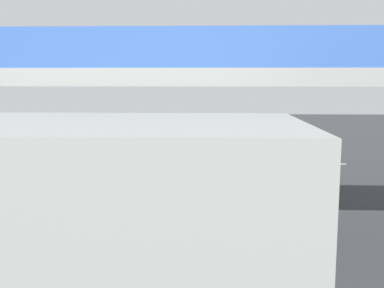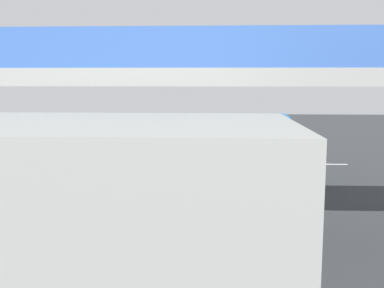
% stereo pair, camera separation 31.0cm
% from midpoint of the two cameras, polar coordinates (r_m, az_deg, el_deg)
% --- Properties ---
extents(ground, '(80.00, 80.00, 0.00)m').
position_cam_midpoint_polar(ground, '(25.78, 0.64, -3.20)').
color(ground, '#2D3033').
extents(city_bus, '(11.54, 2.85, 3.15)m').
position_cam_midpoint_polar(city_bus, '(24.61, -1.46, 0.70)').
color(city_bus, '#196BB7').
rests_on(city_bus, ground).
extents(pedestrian, '(0.38, 0.38, 1.79)m').
position_cam_midpoint_polar(pedestrian, '(22.10, 16.00, -3.10)').
color(pedestrian, '#2D2D38').
rests_on(pedestrian, ground).
extents(traffic_sign, '(0.08, 0.60, 2.80)m').
position_cam_midpoint_polar(traffic_sign, '(29.06, 0.83, 1.87)').
color(traffic_sign, slate).
rests_on(traffic_sign, ground).
extents(lane_dash_leftmost, '(2.00, 0.20, 0.01)m').
position_cam_midpoint_polar(lane_dash_leftmost, '(28.63, 17.03, -2.41)').
color(lane_dash_leftmost, silver).
rests_on(lane_dash_leftmost, ground).
extents(lane_dash_left, '(2.00, 0.20, 0.01)m').
position_cam_midpoint_polar(lane_dash_left, '(27.92, 9.04, -2.41)').
color(lane_dash_left, silver).
rests_on(lane_dash_left, ground).
extents(lane_dash_centre, '(2.00, 0.20, 0.01)m').
position_cam_midpoint_polar(lane_dash_centre, '(27.78, 0.80, -2.36)').
color(lane_dash_centre, silver).
rests_on(lane_dash_centre, ground).
extents(lane_dash_right, '(2.00, 0.20, 0.01)m').
position_cam_midpoint_polar(lane_dash_right, '(28.20, -7.35, -2.27)').
color(lane_dash_right, silver).
rests_on(lane_dash_right, ground).
extents(lane_dash_rightmost, '(2.00, 0.20, 0.01)m').
position_cam_midpoint_polar(lane_dash_rightmost, '(29.18, -15.11, -2.14)').
color(lane_dash_rightmost, silver).
rests_on(lane_dash_rightmost, ground).
extents(pedestrian_overpass, '(28.24, 2.60, 6.46)m').
position_cam_midpoint_polar(pedestrian_overpass, '(13.84, -1.20, 6.83)').
color(pedestrian_overpass, gray).
rests_on(pedestrian_overpass, ground).
extents(station_building, '(9.00, 5.04, 4.20)m').
position_cam_midpoint_polar(station_building, '(10.14, -12.87, -9.18)').
color(station_building, gray).
rests_on(station_building, ground).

